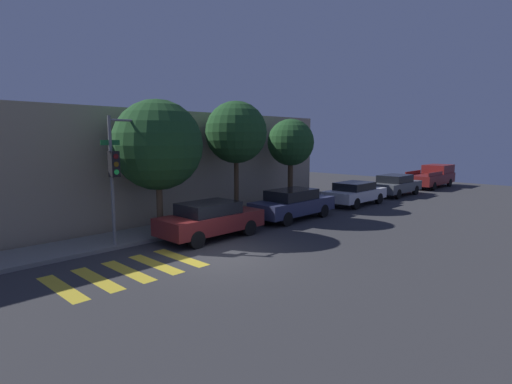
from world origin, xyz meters
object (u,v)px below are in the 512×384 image
sedan_middle (293,204)px  pickup_truck (432,176)px  traffic_light_pole (121,159)px  sedan_far_end (355,193)px  tree_midblock (236,133)px  sedan_near_corner (210,219)px  tree_far_end (291,143)px  tree_near_corner (158,145)px  sedan_tail_of_row (395,185)px

sedan_middle → pickup_truck: (18.19, -0.00, 0.11)m
traffic_light_pole → sedan_far_end: (14.11, -1.27, -2.49)m
pickup_truck → tree_midblock: (-20.15, 1.92, 3.32)m
sedan_near_corner → tree_far_end: bearing=14.6°
pickup_truck → tree_near_corner: size_ratio=1.03×
sedan_near_corner → sedan_far_end: 11.12m
sedan_middle → sedan_far_end: size_ratio=1.07×
traffic_light_pole → tree_near_corner: tree_near_corner is taller
tree_near_corner → sedan_tail_of_row: bearing=-6.2°
sedan_near_corner → sedan_middle: 5.20m
tree_midblock → sedan_near_corner: bearing=-149.3°
sedan_near_corner → sedan_far_end: (11.12, -0.00, -0.04)m
traffic_light_pole → sedan_middle: size_ratio=1.01×
traffic_light_pole → sedan_middle: 8.64m
traffic_light_pole → sedan_middle: bearing=-8.8°
sedan_tail_of_row → tree_far_end: bearing=168.2°
sedan_middle → tree_far_end: bearing=41.5°
sedan_middle → sedan_far_end: (5.92, 0.00, -0.05)m
sedan_tail_of_row → tree_midblock: bearing=171.8°
sedan_middle → sedan_far_end: 5.92m
traffic_light_pole → sedan_near_corner: (2.99, -1.27, -2.45)m
sedan_middle → sedan_near_corner: bearing=180.0°
sedan_tail_of_row → tree_far_end: size_ratio=0.91×
tree_near_corner → tree_far_end: size_ratio=1.10×
traffic_light_pole → tree_midblock: size_ratio=0.83×
traffic_light_pole → tree_far_end: bearing=3.6°
sedan_tail_of_row → tree_far_end: (-9.18, 1.92, 2.93)m
sedan_far_end → tree_far_end: (-3.74, 1.92, 2.96)m
traffic_light_pole → tree_near_corner: (1.92, 0.66, 0.44)m
sedan_tail_of_row → tree_midblock: 13.88m
sedan_middle → pickup_truck: size_ratio=0.83×
tree_midblock → sedan_far_end: bearing=-13.7°
sedan_far_end → pickup_truck: (12.28, -0.00, 0.16)m
sedan_near_corner → sedan_middle: bearing=-0.0°
traffic_light_pole → sedan_far_end: size_ratio=1.07×
sedan_tail_of_row → tree_midblock: tree_midblock is taller
tree_near_corner → traffic_light_pole: bearing=-161.1°
pickup_truck → tree_near_corner: bearing=175.5°
traffic_light_pole → tree_far_end: tree_far_end is taller
tree_far_end → sedan_middle: bearing=-138.5°
sedan_near_corner → pickup_truck: 23.40m
sedan_middle → tree_midblock: size_ratio=0.82×
pickup_truck → tree_far_end: (-16.02, 1.92, 2.80)m
sedan_near_corner → pickup_truck: pickup_truck is taller
traffic_light_pole → sedan_tail_of_row: 19.74m
sedan_far_end → sedan_tail_of_row: 5.43m
sedan_middle → tree_midblock: 4.39m
sedan_tail_of_row → tree_far_end: tree_far_end is taller
sedan_near_corner → tree_near_corner: bearing=118.9°
sedan_near_corner → sedan_far_end: bearing=-0.0°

